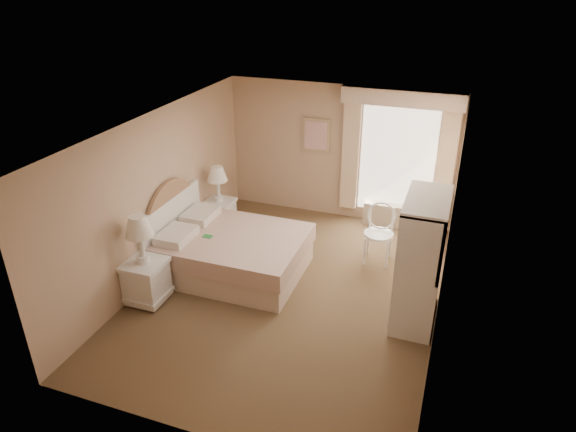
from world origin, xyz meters
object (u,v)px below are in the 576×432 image
at_px(nightstand_near, 145,271).
at_px(cafe_chair, 380,228).
at_px(bed, 227,250).
at_px(round_table, 430,215).
at_px(nightstand_far, 219,207).
at_px(armoire, 420,271).

bearing_deg(nightstand_near, cafe_chair, 37.99).
bearing_deg(bed, round_table, 36.66).
height_order(nightstand_near, nightstand_far, nightstand_near).
distance_m(bed, cafe_chair, 2.45).
bearing_deg(nightstand_near, bed, 57.13).
bearing_deg(cafe_chair, nightstand_far, 177.35).
bearing_deg(armoire, nightstand_near, -166.32).
distance_m(nightstand_far, cafe_chair, 2.89).
bearing_deg(cafe_chair, nightstand_near, -143.32).
bearing_deg(nightstand_near, nightstand_far, 90.00).
xyz_separation_m(nightstand_far, round_table, (3.59, 0.93, -0.01)).
height_order(round_table, cafe_chair, cafe_chair).
xyz_separation_m(cafe_chair, armoire, (0.77, -1.37, 0.18)).
bearing_deg(round_table, bed, -143.34).
height_order(nightstand_near, armoire, armoire).
height_order(nightstand_far, armoire, armoire).
relative_size(nightstand_near, armoire, 0.74).
bearing_deg(bed, nightstand_near, -122.87).
bearing_deg(nightstand_far, bed, -59.06).
xyz_separation_m(bed, round_table, (2.87, 2.13, 0.09)).
bearing_deg(armoire, round_table, 91.51).
height_order(bed, nightstand_far, bed).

